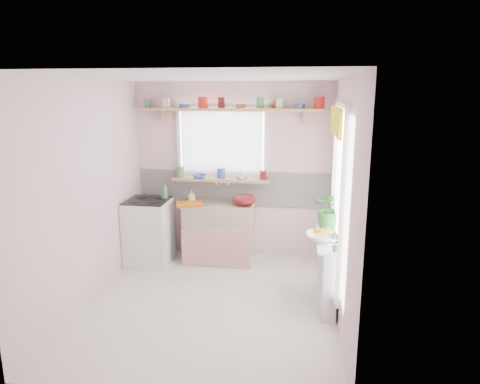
# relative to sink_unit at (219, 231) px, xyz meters

# --- Properties ---
(room) EXTENTS (3.20, 3.20, 3.20)m
(room) POSITION_rel_sink_unit_xyz_m (0.81, -0.43, 0.94)
(room) COLOR white
(room) RESTS_ON ground
(sink_unit) EXTENTS (0.95, 0.65, 1.11)m
(sink_unit) POSITION_rel_sink_unit_xyz_m (0.00, 0.00, 0.00)
(sink_unit) COLOR white
(sink_unit) RESTS_ON ground
(cooker) EXTENTS (0.58, 0.58, 0.93)m
(cooker) POSITION_rel_sink_unit_xyz_m (-0.95, -0.24, 0.03)
(cooker) COLOR white
(cooker) RESTS_ON ground
(radiator_ledge) EXTENTS (0.22, 0.95, 0.78)m
(radiator_ledge) POSITION_rel_sink_unit_xyz_m (1.45, -1.09, -0.03)
(radiator_ledge) COLOR white
(radiator_ledge) RESTS_ON ground
(windowsill) EXTENTS (1.40, 0.22, 0.04)m
(windowsill) POSITION_rel_sink_unit_xyz_m (-0.00, 0.19, 0.71)
(windowsill) COLOR tan
(windowsill) RESTS_ON room
(pine_shelf) EXTENTS (2.52, 0.24, 0.04)m
(pine_shelf) POSITION_rel_sink_unit_xyz_m (0.15, 0.18, 1.69)
(pine_shelf) COLOR tan
(pine_shelf) RESTS_ON room
(shelf_crockery) EXTENTS (2.47, 0.11, 0.12)m
(shelf_crockery) POSITION_rel_sink_unit_xyz_m (0.13, 0.18, 1.76)
(shelf_crockery) COLOR #3F7F4C
(shelf_crockery) RESTS_ON pine_shelf
(sill_crockery) EXTENTS (1.35, 0.11, 0.12)m
(sill_crockery) POSITION_rel_sink_unit_xyz_m (-0.00, 0.19, 0.78)
(sill_crockery) COLOR #3F7F4C
(sill_crockery) RESTS_ON windowsill
(dish_tray) EXTENTS (0.42, 0.37, 0.04)m
(dish_tray) POSITION_rel_sink_unit_xyz_m (-0.38, -0.19, 0.44)
(dish_tray) COLOR #CD6412
(dish_tray) RESTS_ON sink_unit
(colander) EXTENTS (0.34, 0.34, 0.15)m
(colander) POSITION_rel_sink_unit_xyz_m (0.37, -0.08, 0.49)
(colander) COLOR maroon
(colander) RESTS_ON sink_unit
(jade_plant) EXTENTS (0.48, 0.43, 0.48)m
(jade_plant) POSITION_rel_sink_unit_xyz_m (1.48, -0.69, 0.58)
(jade_plant) COLOR #30702C
(jade_plant) RESTS_ON radiator_ledge
(fruit_bowl) EXTENTS (0.33, 0.33, 0.08)m
(fruit_bowl) POSITION_rel_sink_unit_xyz_m (1.36, -1.18, 0.38)
(fruit_bowl) COLOR white
(fruit_bowl) RESTS_ON radiator_ledge
(herb_pot) EXTENTS (0.12, 0.10, 0.21)m
(herb_pot) POSITION_rel_sink_unit_xyz_m (1.48, -1.49, 0.45)
(herb_pot) COLOR #366829
(herb_pot) RESTS_ON radiator_ledge
(soap_bottle_sink) EXTENTS (0.10, 0.11, 0.18)m
(soap_bottle_sink) POSITION_rel_sink_unit_xyz_m (-0.38, -0.05, 0.51)
(soap_bottle_sink) COLOR #D7C95F
(soap_bottle_sink) RESTS_ON sink_unit
(sill_cup) EXTENTS (0.14, 0.14, 0.09)m
(sill_cup) POSITION_rel_sink_unit_xyz_m (0.31, 0.13, 0.77)
(sill_cup) COLOR white
(sill_cup) RESTS_ON windowsill
(sill_bowl) EXTENTS (0.24, 0.24, 0.06)m
(sill_bowl) POSITION_rel_sink_unit_xyz_m (-0.30, 0.13, 0.76)
(sill_bowl) COLOR #3956B9
(sill_bowl) RESTS_ON windowsill
(shelf_vase) EXTENTS (0.17, 0.17, 0.15)m
(shelf_vase) POSITION_rel_sink_unit_xyz_m (0.76, 0.24, 1.78)
(shelf_vase) COLOR #9A402F
(shelf_vase) RESTS_ON pine_shelf
(cooker_bottle) EXTENTS (0.11, 0.11, 0.23)m
(cooker_bottle) POSITION_rel_sink_unit_xyz_m (-0.74, -0.13, 0.60)
(cooker_bottle) COLOR #418248
(cooker_bottle) RESTS_ON cooker
(fruit) EXTENTS (0.20, 0.14, 0.10)m
(fruit) POSITION_rel_sink_unit_xyz_m (1.37, -1.17, 0.45)
(fruit) COLOR orange
(fruit) RESTS_ON fruit_bowl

